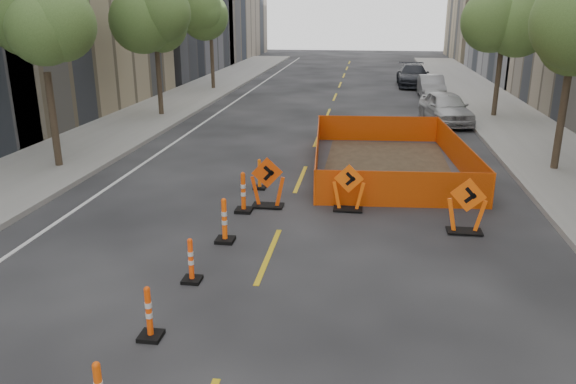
% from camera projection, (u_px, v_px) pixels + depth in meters
% --- Properties ---
extents(ground_plane, '(140.00, 140.00, 0.00)m').
position_uv_depth(ground_plane, '(225.00, 360.00, 8.86)').
color(ground_plane, black).
extents(sidewalk_left, '(4.00, 90.00, 0.15)m').
position_uv_depth(sidewalk_left, '(72.00, 152.00, 21.33)').
color(sidewalk_left, gray).
rests_on(sidewalk_left, ground).
extents(sidewalk_right, '(4.00, 90.00, 0.15)m').
position_uv_depth(sidewalk_right, '(572.00, 171.00, 18.92)').
color(sidewalk_right, gray).
rests_on(sidewalk_right, ground).
extents(tree_l_b, '(2.80, 2.80, 5.95)m').
position_uv_depth(tree_l_b, '(42.00, 33.00, 17.99)').
color(tree_l_b, '#382B1E').
rests_on(tree_l_b, ground).
extents(tree_l_c, '(2.80, 2.80, 5.95)m').
position_uv_depth(tree_l_c, '(155.00, 25.00, 27.39)').
color(tree_l_c, '#382B1E').
rests_on(tree_l_c, ground).
extents(tree_l_d, '(2.80, 2.80, 5.95)m').
position_uv_depth(tree_l_d, '(211.00, 21.00, 36.80)').
color(tree_l_d, '#382B1E').
rests_on(tree_l_d, ground).
extents(tree_r_b, '(2.80, 2.80, 5.95)m').
position_uv_depth(tree_r_b, '(574.00, 34.00, 17.62)').
color(tree_r_b, '#382B1E').
rests_on(tree_r_b, ground).
extents(tree_r_c, '(2.80, 2.80, 5.95)m').
position_uv_depth(tree_r_c, '(504.00, 25.00, 27.03)').
color(tree_r_c, '#382B1E').
rests_on(tree_r_c, ground).
extents(channelizer_3, '(0.38, 0.38, 0.96)m').
position_uv_depth(channelizer_3, '(149.00, 313.00, 9.30)').
color(channelizer_3, '#E04309').
rests_on(channelizer_3, ground).
extents(channelizer_4, '(0.37, 0.37, 0.95)m').
position_uv_depth(channelizer_4, '(191.00, 260.00, 11.26)').
color(channelizer_4, '#FF460A').
rests_on(channelizer_4, ground).
extents(channelizer_5, '(0.43, 0.43, 1.09)m').
position_uv_depth(channelizer_5, '(224.00, 220.00, 13.18)').
color(channelizer_5, '#FF540A').
rests_on(channelizer_5, ground).
extents(channelizer_6, '(0.44, 0.44, 1.13)m').
position_uv_depth(channelizer_6, '(243.00, 192.00, 15.14)').
color(channelizer_6, '#E14809').
rests_on(channelizer_6, ground).
extents(channelizer_7, '(0.37, 0.37, 0.94)m').
position_uv_depth(channelizer_7, '(259.00, 174.00, 17.13)').
color(channelizer_7, '#F25E0A').
rests_on(channelizer_7, ground).
extents(chevron_sign_left, '(1.09, 0.84, 1.44)m').
position_uv_depth(chevron_sign_left, '(268.00, 182.00, 15.47)').
color(chevron_sign_left, '#D74109').
rests_on(chevron_sign_left, ground).
extents(chevron_sign_center, '(0.89, 0.54, 1.32)m').
position_uv_depth(chevron_sign_center, '(349.00, 188.00, 15.21)').
color(chevron_sign_center, '#FF5B0A').
rests_on(chevron_sign_center, ground).
extents(chevron_sign_right, '(1.08, 0.84, 1.42)m').
position_uv_depth(chevron_sign_right, '(467.00, 206.00, 13.66)').
color(chevron_sign_right, '#F5560A').
rests_on(chevron_sign_right, ground).
extents(safety_fence, '(5.49, 8.66, 1.04)m').
position_uv_depth(safety_fence, '(388.00, 153.00, 19.45)').
color(safety_fence, '#DE470B').
rests_on(safety_fence, ground).
extents(parked_car_near, '(2.53, 4.70, 1.52)m').
position_uv_depth(parked_car_near, '(446.00, 108.00, 26.87)').
color(parked_car_near, silver).
rests_on(parked_car_near, ground).
extents(parked_car_mid, '(1.45, 4.11, 1.35)m').
position_uv_depth(parked_car_mid, '(431.00, 87.00, 34.81)').
color(parked_car_mid, gray).
rests_on(parked_car_mid, ground).
extents(parked_car_far, '(2.16, 5.29, 1.53)m').
position_uv_depth(parked_car_far, '(413.00, 75.00, 39.86)').
color(parked_car_far, black).
rests_on(parked_car_far, ground).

